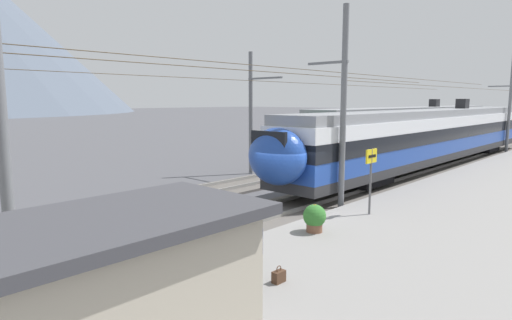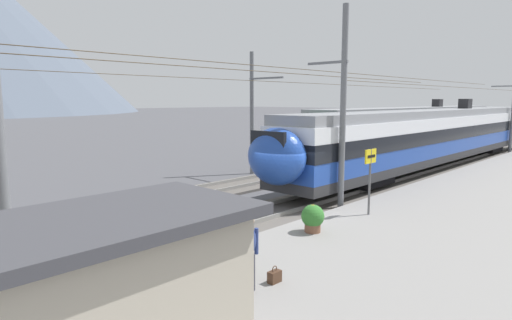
{
  "view_description": "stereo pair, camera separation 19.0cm",
  "coord_description": "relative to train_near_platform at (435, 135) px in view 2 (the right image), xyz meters",
  "views": [
    {
      "loc": [
        -12.54,
        -9.88,
        4.46
      ],
      "look_at": [
        1.32,
        3.18,
        1.79
      ],
      "focal_mm": 30.11,
      "sensor_mm": 36.0,
      "label": 1
    },
    {
      "loc": [
        -12.41,
        -10.01,
        4.46
      ],
      "look_at": [
        1.32,
        3.18,
        1.79
      ],
      "focal_mm": 30.11,
      "sensor_mm": 36.0,
      "label": 2
    }
  ],
  "objects": [
    {
      "name": "potted_plant_by_shelter",
      "position": [
        -17.47,
        -3.1,
        -1.42
      ],
      "size": [
        0.73,
        0.73,
        0.88
      ],
      "color": "brown",
      "rests_on": "platform_slab"
    },
    {
      "name": "track_far",
      "position": [
        -15.75,
        4.93,
        -2.16
      ],
      "size": [
        120.0,
        3.0,
        0.28
      ],
      "color": "#5B5651",
      "rests_on": "ground"
    },
    {
      "name": "train_near_platform",
      "position": [
        0.0,
        0.0,
        0.0
      ],
      "size": [
        32.88,
        2.86,
        4.27
      ],
      "color": "#2D2D30",
      "rests_on": "track_near"
    },
    {
      "name": "potted_plant_platform_edge",
      "position": [
        -21.53,
        -3.63,
        -1.52
      ],
      "size": [
        0.54,
        0.54,
        0.72
      ],
      "color": "brown",
      "rests_on": "platform_slab"
    },
    {
      "name": "track_near",
      "position": [
        -15.75,
        0.0,
        -2.16
      ],
      "size": [
        120.0,
        3.0,
        0.28
      ],
      "color": "#5B5651",
      "rests_on": "ground"
    },
    {
      "name": "passenger_walking",
      "position": [
        -21.87,
        -4.65,
        -0.96
      ],
      "size": [
        0.53,
        0.22,
        1.69
      ],
      "color": "#383842",
      "rests_on": "platform_slab"
    },
    {
      "name": "train_far_track",
      "position": [
        7.86,
        4.93,
        -0.0
      ],
      "size": [
        30.79,
        3.03,
        4.27
      ],
      "color": "#2D2D30",
      "rests_on": "track_far"
    },
    {
      "name": "catenary_mast_mid",
      "position": [
        -13.52,
        -1.47,
        1.98
      ],
      "size": [
        46.04,
        1.88,
        8.11
      ],
      "color": "slate",
      "rests_on": "ground"
    },
    {
      "name": "platform_slab",
      "position": [
        -15.75,
        -6.0,
        -2.07
      ],
      "size": [
        120.0,
        8.15,
        0.32
      ],
      "primitive_type": "cube",
      "color": "gray",
      "rests_on": "ground"
    },
    {
      "name": "catenary_mast_east",
      "position": [
        11.92,
        -1.48,
        2.03
      ],
      "size": [
        46.04,
        1.88,
        8.3
      ],
      "color": "slate",
      "rests_on": "ground"
    },
    {
      "name": "catenary_mast_far_side",
      "position": [
        -9.7,
        7.01,
        1.63
      ],
      "size": [
        46.04,
        2.58,
        7.28
      ],
      "color": "slate",
      "rests_on": "ground"
    },
    {
      "name": "handbag_beside_passenger",
      "position": [
        -21.15,
        -4.74,
        -1.77
      ],
      "size": [
        0.32,
        0.18,
        0.4
      ],
      "color": "#472D1E",
      "rests_on": "platform_slab"
    },
    {
      "name": "platform_sign",
      "position": [
        -14.36,
        -3.32,
        -0.16
      ],
      "size": [
        0.7,
        0.08,
        2.39
      ],
      "color": "#59595B",
      "rests_on": "platform_slab"
    },
    {
      "name": "ground_plane",
      "position": [
        -15.75,
        -0.88,
        -2.23
      ],
      "size": [
        400.0,
        400.0,
        0.0
      ],
      "primitive_type": "plane",
      "color": "#4C4C51"
    }
  ]
}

